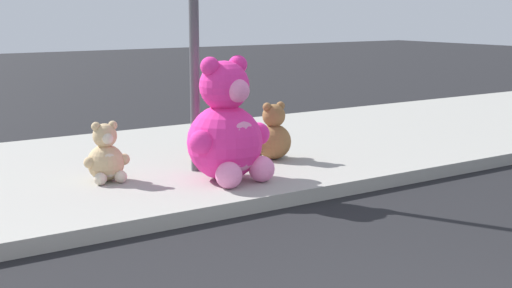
{
  "coord_description": "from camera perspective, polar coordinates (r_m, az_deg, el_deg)",
  "views": [
    {
      "loc": [
        -2.92,
        -2.58,
        1.96
      ],
      "look_at": [
        1.28,
        3.6,
        0.55
      ],
      "focal_mm": 50.64,
      "sensor_mm": 36.0,
      "label": 1
    }
  ],
  "objects": [
    {
      "name": "plush_pink_large",
      "position": [
        7.63,
        -2.3,
        1.01
      ],
      "size": [
        1.02,
        0.91,
        1.32
      ],
      "color": "#F22D93",
      "rests_on": "sidewalk"
    },
    {
      "name": "sidewalk",
      "position": [
        8.52,
        -13.27,
        -2.38
      ],
      "size": [
        28.0,
        4.4,
        0.15
      ],
      "primitive_type": "cube",
      "color": "#9E9B93",
      "rests_on": "ground_plane"
    },
    {
      "name": "plush_red",
      "position": [
        8.77,
        -3.16,
        0.03
      ],
      "size": [
        0.35,
        0.34,
        0.48
      ],
      "color": "red",
      "rests_on": "sidewalk"
    },
    {
      "name": "plush_tan",
      "position": [
        7.79,
        -11.76,
        -1.05
      ],
      "size": [
        0.49,
        0.44,
        0.64
      ],
      "color": "tan",
      "rests_on": "sidewalk"
    },
    {
      "name": "plush_brown",
      "position": [
        8.77,
        1.33,
        0.63
      ],
      "size": [
        0.54,
        0.47,
        0.7
      ],
      "color": "olive",
      "rests_on": "sidewalk"
    },
    {
      "name": "sign_pole",
      "position": [
        8.01,
        -4.93,
        9.84
      ],
      "size": [
        0.56,
        0.11,
        3.2
      ],
      "color": "#4C4C51",
      "rests_on": "sidewalk"
    }
  ]
}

